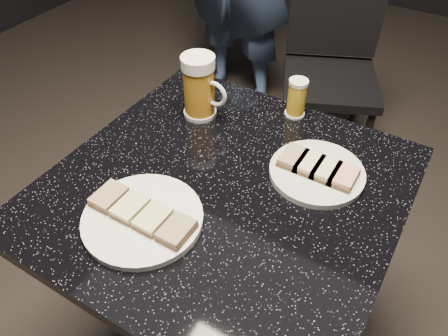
{
  "coord_description": "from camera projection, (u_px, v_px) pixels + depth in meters",
  "views": [
    {
      "loc": [
        0.33,
        -0.55,
        1.4
      ],
      "look_at": [
        0.0,
        0.0,
        0.8
      ],
      "focal_mm": 35.0,
      "sensor_mm": 36.0,
      "label": 1
    }
  ],
  "objects": [
    {
      "name": "beer_tumbler",
      "position": [
        297.0,
        98.0,
        1.06
      ],
      "size": [
        0.05,
        0.05,
        0.1
      ],
      "color": "silver",
      "rests_on": "table"
    },
    {
      "name": "canapes_on_plate_small",
      "position": [
        318.0,
        167.0,
        0.92
      ],
      "size": [
        0.16,
        0.07,
        0.02
      ],
      "color": "#4C3521",
      "rests_on": "plate_small"
    },
    {
      "name": "plate_small",
      "position": [
        317.0,
        173.0,
        0.93
      ],
      "size": [
        0.2,
        0.2,
        0.01
      ],
      "primitive_type": "cylinder",
      "color": "silver",
      "rests_on": "table"
    },
    {
      "name": "beer_mug",
      "position": [
        200.0,
        87.0,
        1.04
      ],
      "size": [
        0.12,
        0.08,
        0.16
      ],
      "color": "silver",
      "rests_on": "table"
    },
    {
      "name": "chair",
      "position": [
        331.0,
        64.0,
        1.77
      ],
      "size": [
        0.49,
        0.49,
        0.85
      ],
      "color": "black",
      "rests_on": "floor"
    },
    {
      "name": "canapes_on_plate_large",
      "position": [
        142.0,
        213.0,
        0.82
      ],
      "size": [
        0.21,
        0.07,
        0.02
      ],
      "color": "#4C3521",
      "rests_on": "plate_large"
    },
    {
      "name": "plate_large",
      "position": [
        143.0,
        219.0,
        0.83
      ],
      "size": [
        0.23,
        0.23,
        0.01
      ],
      "primitive_type": "cylinder",
      "color": "white",
      "rests_on": "table"
    },
    {
      "name": "table",
      "position": [
        224.0,
        254.0,
        1.07
      ],
      "size": [
        0.7,
        0.7,
        0.75
      ],
      "color": "black",
      "rests_on": "floor"
    }
  ]
}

